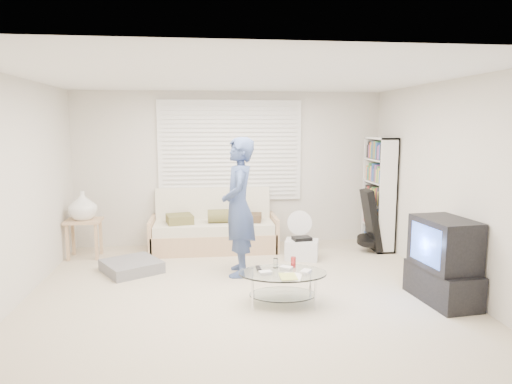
{
  "coord_description": "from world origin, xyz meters",
  "views": [
    {
      "loc": [
        -0.45,
        -5.21,
        1.97
      ],
      "look_at": [
        0.19,
        0.3,
        1.15
      ],
      "focal_mm": 32.0,
      "sensor_mm": 36.0,
      "label": 1
    }
  ],
  "objects": [
    {
      "name": "ground",
      "position": [
        0.0,
        0.0,
        0.0
      ],
      "size": [
        5.0,
        5.0,
        0.0
      ],
      "primitive_type": "plane",
      "color": "#BFAF95",
      "rests_on": "ground"
    },
    {
      "name": "room_shell",
      "position": [
        0.0,
        0.48,
        1.63
      ],
      "size": [
        5.02,
        4.52,
        2.51
      ],
      "color": "beige",
      "rests_on": "ground"
    },
    {
      "name": "window_blinds",
      "position": [
        0.0,
        2.2,
        1.55
      ],
      "size": [
        2.32,
        0.08,
        1.62
      ],
      "color": "silver",
      "rests_on": "ground"
    },
    {
      "name": "futon_sofa",
      "position": [
        -0.29,
        1.87,
        0.32
      ],
      "size": [
        1.97,
        0.8,
        0.96
      ],
      "color": "tan",
      "rests_on": "ground"
    },
    {
      "name": "grey_floor_pillow",
      "position": [
        -1.43,
        0.89,
        0.08
      ],
      "size": [
        0.92,
        0.92,
        0.15
      ],
      "primitive_type": "cube",
      "rotation": [
        0.0,
        0.0,
        0.54
      ],
      "color": "slate",
      "rests_on": "ground"
    },
    {
      "name": "side_table",
      "position": [
        -2.22,
        1.66,
        0.75
      ],
      "size": [
        0.51,
        0.41,
        1.0
      ],
      "color": "tan",
      "rests_on": "ground"
    },
    {
      "name": "bookshelf",
      "position": [
        2.32,
        1.67,
        0.89
      ],
      "size": [
        0.28,
        0.75,
        1.77
      ],
      "color": "white",
      "rests_on": "ground"
    },
    {
      "name": "guitar_case",
      "position": [
        2.12,
        1.45,
        0.43
      ],
      "size": [
        0.36,
        0.36,
        0.96
      ],
      "color": "black",
      "rests_on": "ground"
    },
    {
      "name": "floor_fan",
      "position": [
        1.03,
        1.67,
        0.38
      ],
      "size": [
        0.39,
        0.26,
        0.65
      ],
      "color": "white",
      "rests_on": "ground"
    },
    {
      "name": "storage_bin",
      "position": [
        0.98,
        1.2,
        0.15
      ],
      "size": [
        0.55,
        0.46,
        0.33
      ],
      "color": "white",
      "rests_on": "ground"
    },
    {
      "name": "tv_unit",
      "position": [
        2.2,
        -0.58,
        0.46
      ],
      "size": [
        0.56,
        0.91,
        0.95
      ],
      "color": "black",
      "rests_on": "ground"
    },
    {
      "name": "coffee_table",
      "position": [
        0.41,
        -0.45,
        0.29
      ],
      "size": [
        1.03,
        0.71,
        0.48
      ],
      "color": "silver",
      "rests_on": "ground"
    },
    {
      "name": "standing_person",
      "position": [
        0.0,
        0.63,
        0.91
      ],
      "size": [
        0.49,
        0.69,
        1.81
      ],
      "primitive_type": "imported",
      "rotation": [
        0.0,
        0.0,
        -1.65
      ],
      "color": "#335072",
      "rests_on": "ground"
    }
  ]
}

